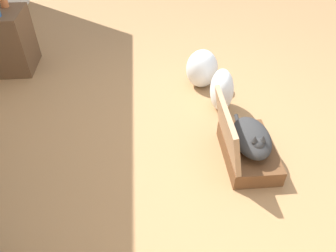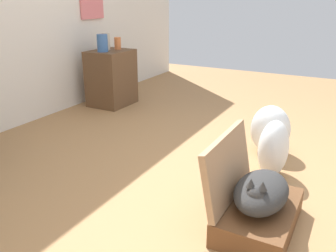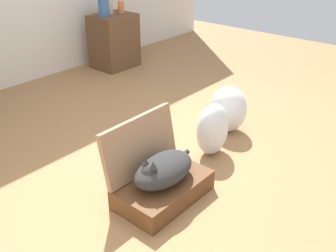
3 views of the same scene
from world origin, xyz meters
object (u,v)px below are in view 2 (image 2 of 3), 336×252
(cat, at_px, (261,192))
(plastic_bag_clear, at_px, (270,129))
(vase_short, at_px, (118,43))
(side_table, at_px, (111,78))
(vase_round, at_px, (106,42))
(suitcase_base, at_px, (259,216))
(vase_tall, at_px, (102,43))
(plastic_bag_white, at_px, (273,149))

(cat, distance_m, plastic_bag_clear, 1.06)
(plastic_bag_clear, height_order, vase_short, vase_short)
(cat, xyz_separation_m, side_table, (1.56, 2.13, 0.09))
(vase_round, bearing_deg, suitcase_base, -125.52)
(suitcase_base, xyz_separation_m, vase_round, (1.56, 2.18, 0.65))
(cat, relative_size, plastic_bag_clear, 1.34)
(suitcase_base, bearing_deg, plastic_bag_clear, 10.79)
(vase_tall, distance_m, vase_round, 0.13)
(suitcase_base, height_order, plastic_bag_white, plastic_bag_white)
(suitcase_base, xyz_separation_m, vase_tall, (1.44, 2.14, 0.65))
(plastic_bag_clear, bearing_deg, cat, -169.30)
(vase_short, height_order, vase_round, vase_round)
(vase_round, bearing_deg, plastic_bag_white, -113.44)
(vase_short, bearing_deg, plastic_bag_white, -116.92)
(suitcase_base, bearing_deg, vase_tall, 56.11)
(plastic_bag_clear, distance_m, side_table, 2.01)
(vase_round, bearing_deg, vase_tall, -160.25)
(plastic_bag_clear, relative_size, vase_round, 2.10)
(vase_tall, xyz_separation_m, vase_round, (0.12, 0.04, -0.00))
(cat, xyz_separation_m, plastic_bag_clear, (1.04, 0.20, -0.03))
(side_table, xyz_separation_m, vase_tall, (-0.12, 0.00, 0.40))
(cat, height_order, plastic_bag_clear, plastic_bag_clear)
(cat, height_order, vase_tall, vase_tall)
(side_table, bearing_deg, plastic_bag_white, -113.91)
(vase_tall, bearing_deg, suitcase_base, -123.89)
(side_table, bearing_deg, plastic_bag_clear, -105.05)
(plastic_bag_white, xyz_separation_m, side_table, (0.91, 2.05, 0.11))
(plastic_bag_clear, bearing_deg, vase_short, 71.47)
(vase_tall, relative_size, vase_round, 1.00)
(suitcase_base, distance_m, side_table, 2.65)
(vase_tall, xyz_separation_m, vase_short, (0.24, -0.02, -0.03))
(plastic_bag_clear, xyz_separation_m, vase_short, (0.64, 1.92, 0.49))
(plastic_bag_white, relative_size, vase_tall, 2.17)
(vase_short, xyz_separation_m, vase_round, (-0.12, 0.07, 0.03))
(cat, xyz_separation_m, vase_short, (1.68, 2.11, 0.47))
(cat, bearing_deg, plastic_bag_clear, 10.70)
(side_table, bearing_deg, vase_tall, 178.60)
(plastic_bag_clear, height_order, vase_round, vase_round)
(side_table, bearing_deg, cat, -126.21)
(plastic_bag_white, height_order, vase_round, vase_round)
(suitcase_base, relative_size, cat, 1.15)
(cat, distance_m, plastic_bag_white, 0.66)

